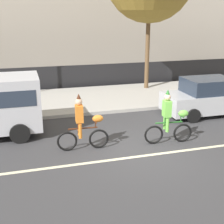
% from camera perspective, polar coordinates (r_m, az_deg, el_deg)
% --- Properties ---
extents(ground_plane, '(80.00, 80.00, 0.00)m').
position_cam_1_polar(ground_plane, '(10.55, 5.66, -6.75)').
color(ground_plane, '#38383A').
extents(road_centre_line, '(36.00, 0.14, 0.01)m').
position_cam_1_polar(road_centre_line, '(10.13, 6.71, -7.84)').
color(road_centre_line, beige).
rests_on(road_centre_line, ground).
extents(sidewalk_curb, '(60.00, 5.00, 0.15)m').
position_cam_1_polar(sidewalk_curb, '(16.39, -2.70, 2.50)').
color(sidewalk_curb, '#ADAAA3').
rests_on(sidewalk_curb, ground).
extents(fence_line, '(40.00, 0.08, 1.40)m').
position_cam_1_polar(fence_line, '(19.01, -4.79, 6.50)').
color(fence_line, black).
rests_on(fence_line, ground).
extents(building_backdrop, '(28.00, 8.00, 5.83)m').
position_cam_1_polar(building_backdrop, '(27.36, -6.29, 14.50)').
color(building_backdrop, '#B2A899').
rests_on(building_backdrop, ground).
extents(parade_cyclist_orange, '(1.72, 0.50, 1.92)m').
position_cam_1_polar(parade_cyclist_orange, '(10.21, -5.31, -2.49)').
color(parade_cyclist_orange, black).
rests_on(parade_cyclist_orange, ground).
extents(parade_cyclist_lime, '(1.72, 0.50, 1.92)m').
position_cam_1_polar(parade_cyclist_lime, '(10.87, 10.46, -1.45)').
color(parade_cyclist_lime, black).
rests_on(parade_cyclist_lime, ground).
extents(parked_car_silver, '(4.10, 1.92, 1.64)m').
position_cam_1_polar(parked_car_silver, '(14.52, 17.31, 2.60)').
color(parked_car_silver, '#B7BABF').
rests_on(parked_car_silver, ground).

